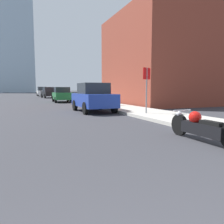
{
  "coord_description": "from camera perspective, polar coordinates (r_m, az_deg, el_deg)",
  "views": [
    {
      "loc": [
        -0.48,
        -0.09,
        1.42
      ],
      "look_at": [
        2.13,
        6.22,
        0.7
      ],
      "focal_mm": 35.0,
      "sensor_mm": 36.0,
      "label": 1
    }
  ],
  "objects": [
    {
      "name": "parked_car_green",
      "position": [
        24.31,
        -12.93,
        4.45
      ],
      "size": [
        1.94,
        4.1,
        1.62
      ],
      "rotation": [
        0.0,
        0.0,
        -0.03
      ],
      "color": "#1E6B33",
      "rests_on": "ground_plane"
    },
    {
      "name": "brick_storefront",
      "position": [
        21.77,
        12.67,
        12.98
      ],
      "size": [
        8.42,
        9.85,
        8.21
      ],
      "color": "brown",
      "rests_on": "ground_plane"
    },
    {
      "name": "parked_car_black",
      "position": [
        36.54,
        -16.23,
        4.93
      ],
      "size": [
        2.16,
        4.31,
        1.72
      ],
      "rotation": [
        0.0,
        0.0,
        0.09
      ],
      "color": "black",
      "rests_on": "ground_plane"
    },
    {
      "name": "sidewalk",
      "position": [
        40.64,
        -13.21,
        3.98
      ],
      "size": [
        2.77,
        240.0,
        0.15
      ],
      "color": "#B2ADA3",
      "rests_on": "ground_plane"
    },
    {
      "name": "motorcycle",
      "position": [
        6.34,
        22.22,
        -3.64
      ],
      "size": [
        0.62,
        2.51,
        0.81
      ],
      "rotation": [
        0.0,
        0.0,
        -0.01
      ],
      "color": "black",
      "rests_on": "ground_plane"
    },
    {
      "name": "parked_car_blue",
      "position": [
        13.64,
        -4.91,
        3.8
      ],
      "size": [
        1.97,
        4.04,
        1.78
      ],
      "rotation": [
        0.0,
        0.0,
        0.01
      ],
      "color": "#1E3899",
      "rests_on": "ground_plane"
    },
    {
      "name": "distant_tower",
      "position": [
        107.69,
        -26.58,
        22.55
      ],
      "size": [
        21.95,
        21.95,
        66.28
      ],
      "color": "#9EB7CC",
      "rests_on": "ground_plane"
    },
    {
      "name": "stop_sign",
      "position": [
        11.64,
        9.03,
        7.64
      ],
      "size": [
        0.57,
        0.26,
        2.37
      ],
      "color": "slate",
      "rests_on": "sidewalk"
    },
    {
      "name": "parked_car_white",
      "position": [
        46.78,
        -17.8,
        5.11
      ],
      "size": [
        1.93,
        3.98,
        1.86
      ],
      "rotation": [
        0.0,
        0.0,
        -0.0
      ],
      "color": "silver",
      "rests_on": "ground_plane"
    },
    {
      "name": "pedestrian",
      "position": [
        17.09,
        -0.91,
        4.62
      ],
      "size": [
        0.36,
        0.23,
        1.65
      ],
      "color": "#38383D",
      "rests_on": "sidewalk"
    }
  ]
}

